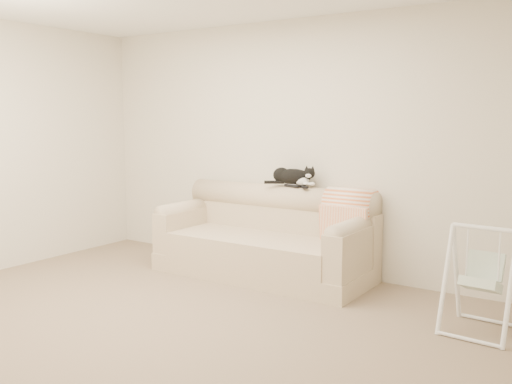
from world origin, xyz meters
TOP-DOWN VIEW (x-y plane):
  - ground_plane at (0.00, 0.00)m, footprint 5.00×5.00m
  - room_shell at (0.00, 0.00)m, footprint 5.04×4.04m
  - sofa at (-0.07, 1.62)m, footprint 2.20×0.93m
  - remote_a at (0.11, 1.83)m, footprint 0.19×0.08m
  - remote_b at (0.25, 1.82)m, footprint 0.15×0.16m
  - tuxedo_cat at (0.10, 1.86)m, footprint 0.53×0.29m
  - throw_blanket at (0.75, 1.84)m, footprint 0.48×0.38m
  - baby_swing at (2.13, 1.17)m, footprint 0.53×0.56m

SIDE VIEW (x-z plane):
  - ground_plane at x=0.00m, z-range 0.00..0.00m
  - sofa at x=-0.07m, z-range -0.10..0.80m
  - baby_swing at x=2.13m, z-range 0.00..0.81m
  - throw_blanket at x=0.75m, z-range 0.44..1.01m
  - remote_b at x=0.25m, z-range 0.90..0.92m
  - remote_a at x=0.11m, z-range 0.90..0.92m
  - tuxedo_cat at x=0.10m, z-range 0.89..1.11m
  - room_shell at x=0.00m, z-range 0.23..2.83m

